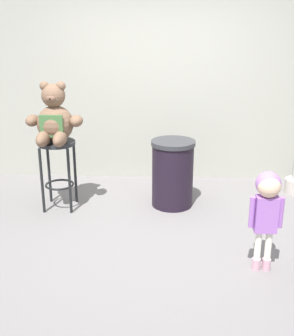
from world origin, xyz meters
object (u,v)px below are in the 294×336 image
object	(u,v)px
bar_stool_with_teddy	(58,160)
trash_bin	(173,173)
teddy_bear	(54,120)
child_walking	(267,200)

from	to	relation	value
bar_stool_with_teddy	trash_bin	size ratio (longest dim) A/B	1.02
trash_bin	teddy_bear	bearing A→B (deg)	-173.31
bar_stool_with_teddy	child_walking	bearing A→B (deg)	-31.05
child_walking	trash_bin	size ratio (longest dim) A/B	1.15
teddy_bear	trash_bin	distance (m)	1.48
teddy_bear	trash_bin	bearing A→B (deg)	6.69
bar_stool_with_teddy	child_walking	size ratio (longest dim) A/B	0.89
bar_stool_with_teddy	trash_bin	bearing A→B (deg)	5.31
child_walking	bar_stool_with_teddy	bearing A→B (deg)	-29.56
teddy_bear	child_walking	bearing A→B (deg)	-30.40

